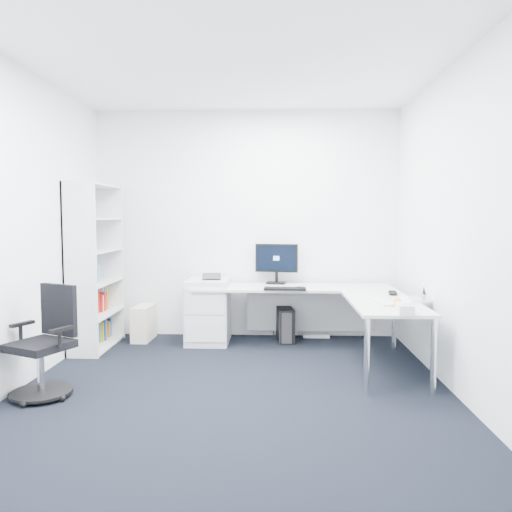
{
  "coord_description": "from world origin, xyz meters",
  "views": [
    {
      "loc": [
        0.34,
        -3.9,
        1.43
      ],
      "look_at": [
        0.15,
        1.05,
        1.05
      ],
      "focal_mm": 35.0,
      "sensor_mm": 36.0,
      "label": 1
    }
  ],
  "objects_px": {
    "l_desk": "(294,321)",
    "bookshelf": "(95,266)",
    "task_chair": "(40,342)",
    "laptop": "(413,288)",
    "monitor": "(276,263)"
  },
  "relations": [
    {
      "from": "l_desk",
      "to": "bookshelf",
      "type": "bearing_deg",
      "value": 178.68
    },
    {
      "from": "l_desk",
      "to": "task_chair",
      "type": "bearing_deg",
      "value": -144.53
    },
    {
      "from": "bookshelf",
      "to": "task_chair",
      "type": "xyz_separation_m",
      "value": [
        0.1,
        -1.53,
        -0.46
      ]
    },
    {
      "from": "l_desk",
      "to": "bookshelf",
      "type": "xyz_separation_m",
      "value": [
        -2.17,
        0.05,
        0.57
      ]
    },
    {
      "from": "bookshelf",
      "to": "laptop",
      "type": "distance_m",
      "value": 3.33
    },
    {
      "from": "bookshelf",
      "to": "monitor",
      "type": "bearing_deg",
      "value": 14.01
    },
    {
      "from": "l_desk",
      "to": "bookshelf",
      "type": "relative_size",
      "value": 1.24
    },
    {
      "from": "monitor",
      "to": "laptop",
      "type": "xyz_separation_m",
      "value": [
        1.29,
        -1.12,
        -0.13
      ]
    },
    {
      "from": "monitor",
      "to": "task_chair",
      "type": "bearing_deg",
      "value": -122.83
    },
    {
      "from": "bookshelf",
      "to": "l_desk",
      "type": "bearing_deg",
      "value": -1.32
    },
    {
      "from": "bookshelf",
      "to": "laptop",
      "type": "height_order",
      "value": "bookshelf"
    },
    {
      "from": "l_desk",
      "to": "task_chair",
      "type": "relative_size",
      "value": 2.52
    },
    {
      "from": "l_desk",
      "to": "laptop",
      "type": "distance_m",
      "value": 1.32
    },
    {
      "from": "l_desk",
      "to": "laptop",
      "type": "bearing_deg",
      "value": -27.57
    },
    {
      "from": "task_chair",
      "to": "monitor",
      "type": "relative_size",
      "value": 1.75
    }
  ]
}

